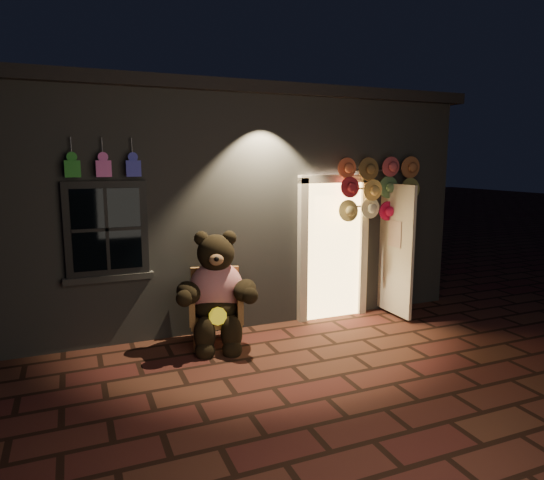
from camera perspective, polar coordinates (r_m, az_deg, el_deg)
ground at (r=5.90m, az=2.40°, el=-14.63°), size 60.00×60.00×0.00m
shop_building at (r=9.19m, az=-8.09°, el=5.11°), size 7.30×5.95×3.51m
wicker_armchair at (r=6.51m, az=-6.64°, el=-7.76°), size 0.79×0.75×0.98m
teddy_bear at (r=6.33m, az=-6.53°, el=-6.10°), size 1.10×0.98×1.56m
hat_rack at (r=7.52m, az=12.35°, el=5.95°), size 1.39×0.22×2.45m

